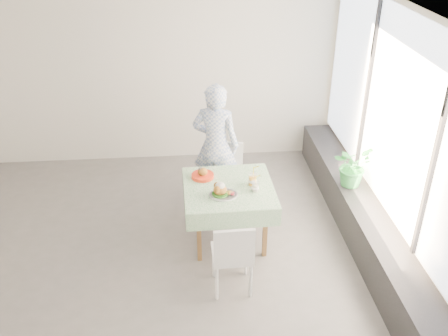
{
  "coord_description": "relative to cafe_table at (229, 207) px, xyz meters",
  "views": [
    {
      "loc": [
        0.69,
        -4.73,
        3.77
      ],
      "look_at": [
        1.13,
        0.29,
        0.97
      ],
      "focal_mm": 40.0,
      "sensor_mm": 36.0,
      "label": 1
    }
  ],
  "objects": [
    {
      "name": "cafe_table",
      "position": [
        0.0,
        0.0,
        0.0
      ],
      "size": [
        1.06,
        1.06,
        0.74
      ],
      "color": "brown",
      "rests_on": "ground"
    },
    {
      "name": "window_pane",
      "position": [
        1.79,
        -0.24,
        1.19
      ],
      "size": [
        0.01,
        4.8,
        2.18
      ],
      "primitive_type": "cube",
      "color": "#D1E0F9",
      "rests_on": "ground"
    },
    {
      "name": "potted_plant",
      "position": [
        1.59,
        0.33,
        0.31
      ],
      "size": [
        0.64,
        0.63,
        0.54
      ],
      "primitive_type": "imported",
      "rotation": [
        0.0,
        0.0,
        0.66
      ],
      "color": "#2C853E",
      "rests_on": "window_ledge"
    },
    {
      "name": "main_dish",
      "position": [
        -0.1,
        -0.19,
        0.34
      ],
      "size": [
        0.33,
        0.33,
        0.17
      ],
      "color": "white",
      "rests_on": "cafe_table"
    },
    {
      "name": "second_dish",
      "position": [
        -0.29,
        0.24,
        0.32
      ],
      "size": [
        0.27,
        0.27,
        0.13
      ],
      "color": "red",
      "rests_on": "cafe_table"
    },
    {
      "name": "ceiling",
      "position": [
        -1.18,
        -0.24,
        2.34
      ],
      "size": [
        6.0,
        6.0,
        0.0
      ],
      "primitive_type": "plane",
      "rotation": [
        3.14,
        0.0,
        0.0
      ],
      "color": "white",
      "rests_on": "ground"
    },
    {
      "name": "wall_front",
      "position": [
        -1.18,
        -2.74,
        0.94
      ],
      "size": [
        6.0,
        0.02,
        2.8
      ],
      "primitive_type": "cube",
      "color": "silver",
      "rests_on": "ground"
    },
    {
      "name": "wall_back",
      "position": [
        -1.18,
        2.26,
        0.94
      ],
      "size": [
        6.0,
        0.02,
        2.8
      ],
      "primitive_type": "cube",
      "color": "silver",
      "rests_on": "ground"
    },
    {
      "name": "floor",
      "position": [
        -1.18,
        -0.24,
        -0.46
      ],
      "size": [
        6.0,
        6.0,
        0.0
      ],
      "primitive_type": "plane",
      "color": "#595654",
      "rests_on": "ground"
    },
    {
      "name": "juice_cup_orange",
      "position": [
        0.28,
        0.02,
        0.35
      ],
      "size": [
        0.1,
        0.1,
        0.29
      ],
      "color": "white",
      "rests_on": "cafe_table"
    },
    {
      "name": "juice_cup_lemonade",
      "position": [
        0.3,
        -0.12,
        0.34
      ],
      "size": [
        0.09,
        0.09,
        0.24
      ],
      "color": "white",
      "rests_on": "cafe_table"
    },
    {
      "name": "diner",
      "position": [
        -0.09,
        0.89,
        0.39
      ],
      "size": [
        0.71,
        0.57,
        1.7
      ],
      "primitive_type": "imported",
      "rotation": [
        0.0,
        0.0,
        2.85
      ],
      "color": "#7E97CA",
      "rests_on": "ground"
    },
    {
      "name": "chair_far",
      "position": [
        0.04,
        0.74,
        -0.19
      ],
      "size": [
        0.48,
        0.48,
        0.88
      ],
      "color": "white",
      "rests_on": "ground"
    },
    {
      "name": "chair_near",
      "position": [
        -0.04,
        -0.88,
        -0.19
      ],
      "size": [
        0.42,
        0.42,
        0.88
      ],
      "color": "white",
      "rests_on": "ground"
    },
    {
      "name": "window_ledge",
      "position": [
        1.62,
        -0.24,
        -0.21
      ],
      "size": [
        0.4,
        4.8,
        0.5
      ],
      "primitive_type": "cube",
      "color": "black",
      "rests_on": "ground"
    },
    {
      "name": "wall_right",
      "position": [
        1.82,
        -0.24,
        0.94
      ],
      "size": [
        0.02,
        5.0,
        2.8
      ],
      "primitive_type": "cube",
      "color": "silver",
      "rests_on": "ground"
    }
  ]
}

